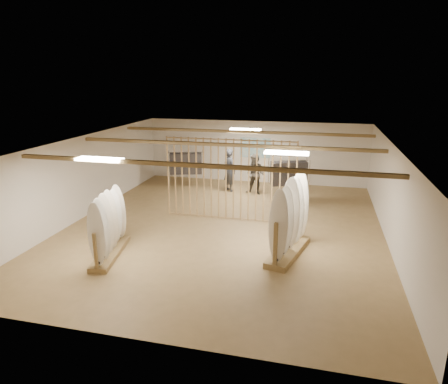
% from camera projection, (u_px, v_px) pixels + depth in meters
% --- Properties ---
extents(floor, '(12.00, 12.00, 0.00)m').
position_uv_depth(floor, '(224.00, 227.00, 13.04)').
color(floor, '#967748').
rests_on(floor, ground).
extents(ceiling, '(12.00, 12.00, 0.00)m').
position_uv_depth(ceiling, '(224.00, 142.00, 12.25)').
color(ceiling, gray).
rests_on(ceiling, ground).
extents(wall_back, '(12.00, 0.00, 12.00)m').
position_uv_depth(wall_back, '(255.00, 152.00, 18.24)').
color(wall_back, silver).
rests_on(wall_back, ground).
extents(wall_front, '(12.00, 0.00, 12.00)m').
position_uv_depth(wall_front, '(144.00, 274.00, 7.05)').
color(wall_front, silver).
rests_on(wall_front, ground).
extents(wall_left, '(0.00, 12.00, 12.00)m').
position_uv_depth(wall_left, '(84.00, 177.00, 13.78)').
color(wall_left, silver).
rests_on(wall_left, ground).
extents(wall_right, '(0.00, 12.00, 12.00)m').
position_uv_depth(wall_right, '(392.00, 197.00, 11.51)').
color(wall_right, silver).
rests_on(wall_right, ground).
extents(ceiling_slats, '(9.50, 6.12, 0.10)m').
position_uv_depth(ceiling_slats, '(224.00, 145.00, 12.27)').
color(ceiling_slats, olive).
rests_on(ceiling_slats, ground).
extents(light_panels, '(1.20, 0.35, 0.06)m').
position_uv_depth(light_panels, '(224.00, 144.00, 12.27)').
color(light_panels, white).
rests_on(light_panels, ground).
extents(bamboo_partition, '(4.45, 0.05, 2.78)m').
position_uv_depth(bamboo_partition, '(230.00, 180.00, 13.39)').
color(bamboo_partition, tan).
rests_on(bamboo_partition, ground).
extents(poster, '(1.40, 0.03, 0.90)m').
position_uv_depth(poster, '(255.00, 148.00, 18.16)').
color(poster, '#3596BC').
rests_on(poster, ground).
extents(rack_left, '(0.92, 2.28, 1.80)m').
position_uv_depth(rack_left, '(109.00, 234.00, 10.85)').
color(rack_left, olive).
rests_on(rack_left, floor).
extents(rack_right, '(1.11, 2.35, 2.16)m').
position_uv_depth(rack_right, '(289.00, 230.00, 10.86)').
color(rack_right, olive).
rests_on(rack_right, floor).
extents(clothing_rack_a, '(1.44, 0.77, 1.61)m').
position_uv_depth(clothing_rack_a, '(186.00, 164.00, 17.50)').
color(clothing_rack_a, silver).
rests_on(clothing_rack_a, floor).
extents(clothing_rack_b, '(1.46, 0.85, 1.63)m').
position_uv_depth(clothing_rack_b, '(289.00, 174.00, 15.66)').
color(clothing_rack_b, silver).
rests_on(clothing_rack_b, floor).
extents(shopper_a, '(0.91, 0.88, 2.08)m').
position_uv_depth(shopper_a, '(230.00, 167.00, 16.87)').
color(shopper_a, '#2A2C32').
rests_on(shopper_a, floor).
extents(shopper_b, '(1.04, 0.88, 1.91)m').
position_uv_depth(shopper_b, '(255.00, 172.00, 16.42)').
color(shopper_b, '#3C362E').
rests_on(shopper_b, floor).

